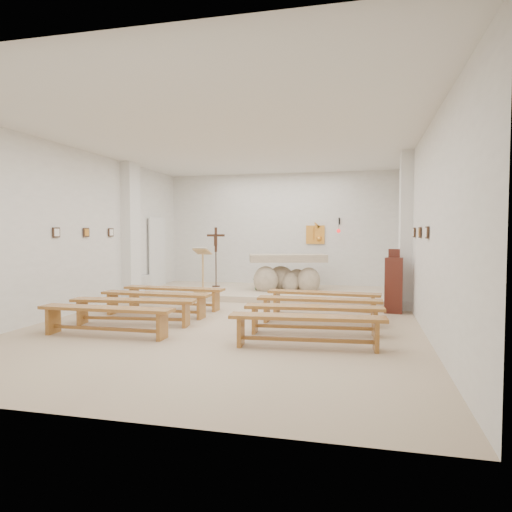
% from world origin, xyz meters
% --- Properties ---
extents(ground, '(7.00, 10.00, 0.00)m').
position_xyz_m(ground, '(0.00, 0.00, 0.00)').
color(ground, '#CCB693').
rests_on(ground, ground).
extents(wall_left, '(0.02, 10.00, 3.50)m').
position_xyz_m(wall_left, '(-3.49, 0.00, 1.75)').
color(wall_left, white).
rests_on(wall_left, ground).
extents(wall_right, '(0.02, 10.00, 3.50)m').
position_xyz_m(wall_right, '(3.49, 0.00, 1.75)').
color(wall_right, white).
rests_on(wall_right, ground).
extents(wall_back, '(7.00, 0.02, 3.50)m').
position_xyz_m(wall_back, '(0.00, 4.99, 1.75)').
color(wall_back, white).
rests_on(wall_back, ground).
extents(ceiling, '(7.00, 10.00, 0.02)m').
position_xyz_m(ceiling, '(0.00, 0.00, 3.49)').
color(ceiling, silver).
rests_on(ceiling, wall_back).
extents(sanctuary_platform, '(6.98, 3.00, 0.15)m').
position_xyz_m(sanctuary_platform, '(0.00, 3.50, 0.07)').
color(sanctuary_platform, beige).
rests_on(sanctuary_platform, ground).
extents(pilaster_left, '(0.26, 0.55, 3.50)m').
position_xyz_m(pilaster_left, '(-3.37, 2.00, 1.75)').
color(pilaster_left, white).
rests_on(pilaster_left, ground).
extents(pilaster_right, '(0.26, 0.55, 3.50)m').
position_xyz_m(pilaster_right, '(3.37, 2.00, 1.75)').
color(pilaster_right, white).
rests_on(pilaster_right, ground).
extents(gold_wall_relief, '(0.55, 0.04, 0.55)m').
position_xyz_m(gold_wall_relief, '(1.05, 4.96, 1.65)').
color(gold_wall_relief, gold).
rests_on(gold_wall_relief, wall_back).
extents(sanctuary_lamp, '(0.11, 0.36, 0.44)m').
position_xyz_m(sanctuary_lamp, '(1.75, 4.71, 1.81)').
color(sanctuary_lamp, black).
rests_on(sanctuary_lamp, wall_back).
extents(station_frame_left_front, '(0.03, 0.20, 0.20)m').
position_xyz_m(station_frame_left_front, '(-3.47, -0.80, 1.72)').
color(station_frame_left_front, '#3D281B').
rests_on(station_frame_left_front, wall_left).
extents(station_frame_left_mid, '(0.03, 0.20, 0.20)m').
position_xyz_m(station_frame_left_mid, '(-3.47, 0.20, 1.72)').
color(station_frame_left_mid, '#3D281B').
rests_on(station_frame_left_mid, wall_left).
extents(station_frame_left_rear, '(0.03, 0.20, 0.20)m').
position_xyz_m(station_frame_left_rear, '(-3.47, 1.20, 1.72)').
color(station_frame_left_rear, '#3D281B').
rests_on(station_frame_left_rear, wall_left).
extents(station_frame_right_front, '(0.03, 0.20, 0.20)m').
position_xyz_m(station_frame_right_front, '(3.47, -0.80, 1.72)').
color(station_frame_right_front, '#3D281B').
rests_on(station_frame_right_front, wall_right).
extents(station_frame_right_mid, '(0.03, 0.20, 0.20)m').
position_xyz_m(station_frame_right_mid, '(3.47, 0.20, 1.72)').
color(station_frame_right_mid, '#3D281B').
rests_on(station_frame_right_mid, wall_right).
extents(station_frame_right_rear, '(0.03, 0.20, 0.20)m').
position_xyz_m(station_frame_right_rear, '(3.47, 1.20, 1.72)').
color(station_frame_right_rear, '#3D281B').
rests_on(station_frame_right_rear, wall_right).
extents(radiator_left, '(0.10, 0.85, 0.52)m').
position_xyz_m(radiator_left, '(-3.43, 2.70, 0.27)').
color(radiator_left, silver).
rests_on(radiator_left, ground).
extents(radiator_right, '(0.10, 0.85, 0.52)m').
position_xyz_m(radiator_right, '(3.43, 2.70, 0.27)').
color(radiator_right, silver).
rests_on(radiator_right, ground).
extents(altar, '(2.20, 1.34, 1.06)m').
position_xyz_m(altar, '(0.43, 3.57, 0.56)').
color(altar, beige).
rests_on(altar, sanctuary_platform).
extents(lectern, '(0.47, 0.41, 1.19)m').
position_xyz_m(lectern, '(-1.61, 2.50, 0.74)').
color(lectern, tan).
rests_on(lectern, sanctuary_platform).
extents(crucifix_stand, '(0.52, 0.23, 1.71)m').
position_xyz_m(crucifix_stand, '(-1.68, 3.80, 1.14)').
color(crucifix_stand, '#3C2213').
rests_on(crucifix_stand, sanctuary_platform).
extents(potted_plant, '(0.54, 0.53, 0.45)m').
position_xyz_m(potted_plant, '(-0.31, 3.43, 0.38)').
color(potted_plant, '#245321').
rests_on(potted_plant, sanctuary_platform).
extents(donation_pedestal, '(0.40, 0.40, 1.37)m').
position_xyz_m(donation_pedestal, '(3.10, 1.45, 0.60)').
color(donation_pedestal, '#502217').
rests_on(donation_pedestal, ground).
extents(bench_left_front, '(2.33, 0.44, 0.49)m').
position_xyz_m(bench_left_front, '(-1.66, 0.78, 0.37)').
color(bench_left_front, '#A97131').
rests_on(bench_left_front, ground).
extents(bench_right_front, '(2.34, 0.53, 0.49)m').
position_xyz_m(bench_right_front, '(1.66, 0.78, 0.37)').
color(bench_right_front, '#A97131').
rests_on(bench_right_front, ground).
extents(bench_left_second, '(2.33, 0.44, 0.49)m').
position_xyz_m(bench_left_second, '(-1.66, -0.14, 0.37)').
color(bench_left_second, '#A97131').
rests_on(bench_left_second, ground).
extents(bench_right_second, '(2.32, 0.39, 0.49)m').
position_xyz_m(bench_right_second, '(1.66, -0.14, 0.37)').
color(bench_right_second, '#A97131').
rests_on(bench_right_second, ground).
extents(bench_left_third, '(2.34, 0.63, 0.49)m').
position_xyz_m(bench_left_third, '(-1.66, -1.06, 0.37)').
color(bench_left_third, '#A97131').
rests_on(bench_left_third, ground).
extents(bench_right_third, '(2.34, 0.57, 0.49)m').
position_xyz_m(bench_right_third, '(1.66, -1.06, 0.37)').
color(bench_right_third, '#A97131').
rests_on(bench_right_third, ground).
extents(bench_left_fourth, '(2.32, 0.39, 0.49)m').
position_xyz_m(bench_left_fourth, '(-1.66, -1.99, 0.37)').
color(bench_left_fourth, '#A97131').
rests_on(bench_left_fourth, ground).
extents(bench_right_fourth, '(2.34, 0.55, 0.49)m').
position_xyz_m(bench_right_fourth, '(1.66, -1.99, 0.37)').
color(bench_right_fourth, '#A97131').
rests_on(bench_right_fourth, ground).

